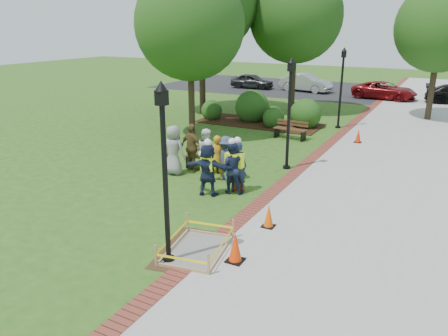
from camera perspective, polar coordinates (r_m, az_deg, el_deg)
The scene contains 34 objects.
ground at distance 13.58m, azimuth -4.27°, elevation -5.10°, with size 100.00×100.00×0.00m, color #285116.
sidewalk at distance 21.25m, azimuth 22.47°, elevation 2.23°, with size 6.00×60.00×0.02m, color #9E9E99.
brick_edging at distance 21.76m, azimuth 13.99°, elevation 3.45°, with size 0.50×60.00×0.03m, color maroon.
mulch_bed at distance 25.09m, azimuth 4.60°, elevation 5.87°, with size 7.00×3.00×0.05m, color #381E0F.
parking_lot at distance 38.47m, azimuth 17.98°, elevation 9.35°, with size 36.00×12.00×0.01m, color black.
wet_concrete_pad at distance 10.97m, azimuth -3.56°, elevation -9.71°, with size 2.08×2.56×0.55m.
bench_near at distance 16.95m, azimuth -2.46°, elevation 0.74°, with size 1.60×0.55×0.86m.
bench_far at distance 21.74m, azimuth 8.61°, elevation 4.50°, with size 1.68×0.68×0.89m.
cone_front at distance 10.43m, azimuth 1.48°, elevation -10.36°, with size 0.39×0.39×0.78m.
cone_back at distance 12.18m, azimuth 5.85°, elevation -6.31°, with size 0.34×0.34×0.68m.
cone_far at distance 21.72m, azimuth 17.13°, elevation 3.99°, with size 0.34×0.34×0.67m.
toolbox at distance 14.88m, azimuth 1.84°, elevation -2.50°, with size 0.40×0.22×0.20m, color #9E280C.
lamp_near at distance 9.73m, azimuth -7.78°, elevation 0.80°, with size 0.28×0.28×4.26m.
lamp_mid at distance 16.69m, azimuth 8.53°, elevation 8.07°, with size 0.28×0.28×4.26m.
lamp_far at distance 24.30m, azimuth 15.11°, elevation 10.80°, with size 0.28×0.28×4.26m.
tree_left at distance 21.78m, azimuth -4.49°, elevation 18.13°, with size 5.25×5.25×7.98m.
tree_back at distance 28.38m, azimuth 9.35°, elevation 19.00°, with size 5.69×5.69×8.71m.
tree_right at distance 28.27m, azimuth 26.47°, elevation 16.14°, with size 5.01×5.01×7.74m.
shrub_a at distance 26.15m, azimuth -1.61°, elevation 6.38°, with size 1.23×1.23×1.23m, color #194714.
shrub_b at distance 25.69m, azimuth 3.65°, elevation 6.14°, with size 1.95×1.95×1.95m, color #194714.
shrub_c at distance 24.22m, azimuth 6.44°, elevation 5.32°, with size 1.17×1.17×1.17m, color #194714.
shrub_d at distance 24.45m, azimuth 10.48°, elevation 5.25°, with size 1.71×1.71×1.71m, color #194714.
shrub_e at distance 26.01m, azimuth 6.51°, elevation 6.21°, with size 0.92×0.92×0.92m, color #194714.
casual_person_a at distance 16.31m, azimuth -6.59°, elevation 2.32°, with size 0.62×0.42×1.86m.
casual_person_b at distance 15.62m, azimuth -0.91°, elevation 1.34°, with size 0.62×0.53×1.66m.
casual_person_c at distance 16.32m, azimuth -2.27°, elevation 2.19°, with size 0.62×0.65×1.72m.
casual_person_d at distance 16.66m, azimuth -4.18°, elevation 2.69°, with size 0.64×0.47×1.83m.
casual_person_e at distance 15.59m, azimuth 0.28°, elevation 1.25°, with size 0.57×0.41×1.63m.
hivis_worker_a at distance 14.17m, azimuth -2.12°, elevation 0.04°, with size 0.62×0.46×1.91m.
hivis_worker_b at distance 14.47m, azimuth 1.75°, elevation 0.41°, with size 0.66×0.58×1.90m.
hivis_worker_c at distance 14.37m, azimuth 1.04°, elevation 0.27°, with size 0.63×0.50×1.88m.
parked_car_a at distance 39.25m, azimuth 3.68°, elevation 10.34°, with size 4.28×1.86×1.39m, color #252527.
parked_car_b at distance 37.92m, azimuth 10.57°, elevation 9.80°, with size 4.86×2.11×1.58m, color #A0A0A5.
parked_car_c at distance 35.57m, azimuth 20.09°, elevation 8.46°, with size 4.32×1.88×1.41m, color maroon.
Camera 1 is at (6.75, -10.49, 5.37)m, focal length 35.00 mm.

